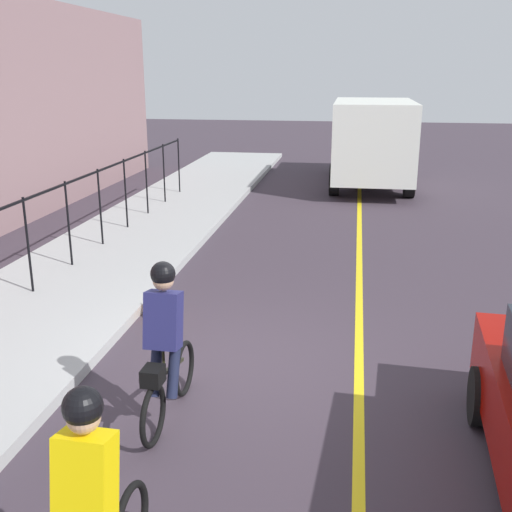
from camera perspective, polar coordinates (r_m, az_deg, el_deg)
name	(u,v)px	position (r m, az deg, el deg)	size (l,w,h in m)	color
ground_plane	(236,362)	(8.26, -1.83, -9.80)	(80.00, 80.00, 0.00)	#3B313B
lane_line_centre	(359,371)	(8.14, 9.49, -10.46)	(36.00, 0.12, 0.01)	yellow
iron_fence	(1,236)	(10.06, -22.52, 1.69)	(19.31, 0.04, 1.60)	black
cyclist_lead	(165,345)	(6.67, -8.39, -8.12)	(1.71, 0.37, 1.83)	black
box_truck_background	(372,138)	(20.81, 10.66, 10.62)	(6.73, 2.58, 2.78)	silver
traffic_cone_near	(156,303)	(9.69, -9.26, -4.33)	(0.36, 0.36, 0.48)	#EC570B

